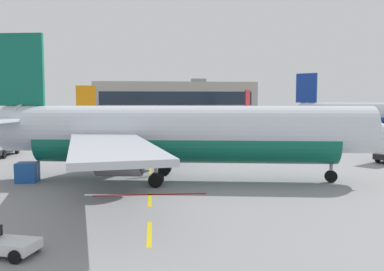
{
  "coord_description": "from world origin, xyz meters",
  "views": [
    {
      "loc": [
        18.15,
        -6.57,
        6.51
      ],
      "look_at": [
        21.56,
        27.86,
        3.68
      ],
      "focal_mm": 38.4,
      "sensor_mm": 36.0,
      "label": 1
    }
  ],
  "objects_px": {
    "airliner_foreground": "(178,133)",
    "airliner_mid_left": "(234,113)",
    "airliner_far_right": "(144,121)",
    "uld_cargo_container": "(27,172)",
    "airliner_far_center": "(375,115)",
    "catering_truck": "(1,142)"
  },
  "relations": [
    {
      "from": "airliner_foreground",
      "to": "airliner_far_center",
      "type": "xyz_separation_m",
      "value": [
        40.83,
        41.7,
        0.12
      ]
    },
    {
      "from": "airliner_mid_left",
      "to": "catering_truck",
      "type": "distance_m",
      "value": 76.19
    },
    {
      "from": "airliner_mid_left",
      "to": "airliner_far_right",
      "type": "distance_m",
      "value": 46.04
    },
    {
      "from": "uld_cargo_container",
      "to": "airliner_foreground",
      "type": "bearing_deg",
      "value": -2.51
    },
    {
      "from": "airliner_foreground",
      "to": "uld_cargo_container",
      "type": "height_order",
      "value": "airliner_foreground"
    },
    {
      "from": "airliner_far_right",
      "to": "uld_cargo_container",
      "type": "bearing_deg",
      "value": -101.72
    },
    {
      "from": "catering_truck",
      "to": "uld_cargo_container",
      "type": "bearing_deg",
      "value": -64.87
    },
    {
      "from": "airliner_far_center",
      "to": "uld_cargo_container",
      "type": "height_order",
      "value": "airliner_far_center"
    },
    {
      "from": "airliner_mid_left",
      "to": "catering_truck",
      "type": "xyz_separation_m",
      "value": [
        -41.61,
        -63.8,
        -1.68
      ]
    },
    {
      "from": "airliner_mid_left",
      "to": "catering_truck",
      "type": "relative_size",
      "value": 3.88
    },
    {
      "from": "airliner_far_right",
      "to": "uld_cargo_container",
      "type": "height_order",
      "value": "airliner_far_right"
    },
    {
      "from": "airliner_far_right",
      "to": "uld_cargo_container",
      "type": "relative_size",
      "value": 16.31
    },
    {
      "from": "airliner_far_center",
      "to": "catering_truck",
      "type": "xyz_separation_m",
      "value": [
        -61.09,
        -24.07,
        -2.42
      ]
    },
    {
      "from": "airliner_far_center",
      "to": "uld_cargo_container",
      "type": "relative_size",
      "value": 18.77
    },
    {
      "from": "airliner_foreground",
      "to": "airliner_mid_left",
      "type": "distance_m",
      "value": 84.18
    },
    {
      "from": "airliner_far_right",
      "to": "airliner_foreground",
      "type": "bearing_deg",
      "value": -85.3
    },
    {
      "from": "airliner_mid_left",
      "to": "airliner_far_center",
      "type": "xyz_separation_m",
      "value": [
        19.48,
        -39.72,
        0.74
      ]
    },
    {
      "from": "airliner_mid_left",
      "to": "uld_cargo_container",
      "type": "distance_m",
      "value": 87.62
    },
    {
      "from": "airliner_foreground",
      "to": "uld_cargo_container",
      "type": "distance_m",
      "value": 12.65
    },
    {
      "from": "catering_truck",
      "to": "airliner_foreground",
      "type": "bearing_deg",
      "value": -41.03
    },
    {
      "from": "airliner_far_center",
      "to": "airliner_far_right",
      "type": "xyz_separation_m",
      "value": [
        -44.34,
        0.97,
        -1.02
      ]
    },
    {
      "from": "airliner_mid_left",
      "to": "airliner_far_center",
      "type": "height_order",
      "value": "airliner_far_center"
    }
  ]
}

